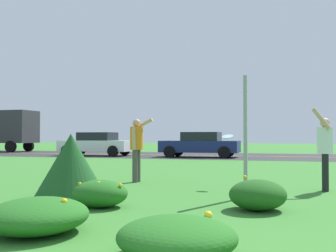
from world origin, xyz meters
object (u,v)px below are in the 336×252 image
at_px(frisbee_pale_blue, 228,137).
at_px(car_navy_center_right, 200,144).
at_px(person_thrower_orange_shirt, 137,144).
at_px(car_white_rightmost, 96,144).
at_px(sign_post_near_path, 246,136).
at_px(person_catcher_white_shirt, 325,147).

relative_size(frisbee_pale_blue, car_navy_center_right, 0.06).
distance_m(person_thrower_orange_shirt, car_white_rightmost, 15.27).
bearing_deg(frisbee_pale_blue, car_navy_center_right, 104.89).
relative_size(sign_post_near_path, person_thrower_orange_shirt, 1.42).
distance_m(sign_post_near_path, person_catcher_white_shirt, 2.18).
height_order(person_catcher_white_shirt, car_white_rightmost, person_catcher_white_shirt).
xyz_separation_m(person_thrower_orange_shirt, frisbee_pale_blue, (2.45, -0.41, 0.19)).
relative_size(sign_post_near_path, car_navy_center_right, 0.53).
distance_m(frisbee_pale_blue, car_navy_center_right, 14.04).
bearing_deg(sign_post_near_path, frisbee_pale_blue, 110.61).
height_order(sign_post_near_path, car_white_rightmost, sign_post_near_path).
xyz_separation_m(sign_post_near_path, car_navy_center_right, (-4.18, 15.10, -0.46)).
height_order(car_navy_center_right, car_white_rightmost, same).
distance_m(person_catcher_white_shirt, car_navy_center_right, 14.78).
xyz_separation_m(person_thrower_orange_shirt, car_white_rightmost, (-7.74, 13.16, -0.26)).
relative_size(sign_post_near_path, car_white_rightmost, 0.53).
height_order(sign_post_near_path, person_thrower_orange_shirt, sign_post_near_path).
bearing_deg(car_navy_center_right, frisbee_pale_blue, -75.11).
distance_m(sign_post_near_path, person_thrower_orange_shirt, 3.61).
bearing_deg(sign_post_near_path, person_catcher_white_shirt, 43.54).
bearing_deg(person_catcher_white_shirt, frisbee_pale_blue, 178.77).
bearing_deg(car_navy_center_right, sign_post_near_path, -74.51).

